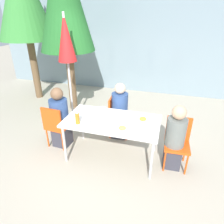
{
  "coord_description": "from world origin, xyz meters",
  "views": [
    {
      "loc": [
        0.83,
        -2.81,
        2.37
      ],
      "look_at": [
        0.0,
        0.0,
        0.9
      ],
      "focal_mm": 32.0,
      "sensor_mm": 36.0,
      "label": 1
    }
  ],
  "objects_px": {
    "closed_umbrella": "(66,44)",
    "chair_left": "(56,124)",
    "person_far": "(120,112)",
    "bottle": "(77,118)",
    "chair_far": "(116,114)",
    "chair_right": "(177,139)",
    "salad_bowl": "(102,110)",
    "person_right": "(175,139)",
    "drinking_cup": "(88,123)",
    "person_left": "(60,119)"
  },
  "relations": [
    {
      "from": "salad_bowl",
      "to": "closed_umbrella",
      "type": "bearing_deg",
      "value": 147.27
    },
    {
      "from": "chair_left",
      "to": "salad_bowl",
      "type": "distance_m",
      "value": 0.91
    },
    {
      "from": "chair_right",
      "to": "drinking_cup",
      "type": "bearing_deg",
      "value": 13.67
    },
    {
      "from": "chair_left",
      "to": "person_left",
      "type": "xyz_separation_m",
      "value": [
        0.06,
        0.08,
        0.07
      ]
    },
    {
      "from": "chair_left",
      "to": "drinking_cup",
      "type": "height_order",
      "value": "same"
    },
    {
      "from": "closed_umbrella",
      "to": "person_far",
      "type": "bearing_deg",
      "value": -8.27
    },
    {
      "from": "chair_left",
      "to": "chair_far",
      "type": "height_order",
      "value": "same"
    },
    {
      "from": "person_right",
      "to": "salad_bowl",
      "type": "xyz_separation_m",
      "value": [
        -1.31,
        0.21,
        0.24
      ]
    },
    {
      "from": "chair_left",
      "to": "drinking_cup",
      "type": "bearing_deg",
      "value": -15.67
    },
    {
      "from": "person_left",
      "to": "closed_umbrella",
      "type": "height_order",
      "value": "closed_umbrella"
    },
    {
      "from": "chair_right",
      "to": "salad_bowl",
      "type": "bearing_deg",
      "value": -7.97
    },
    {
      "from": "chair_left",
      "to": "bottle",
      "type": "relative_size",
      "value": 4.16
    },
    {
      "from": "chair_left",
      "to": "chair_right",
      "type": "distance_m",
      "value": 2.19
    },
    {
      "from": "salad_bowl",
      "to": "bottle",
      "type": "bearing_deg",
      "value": -113.52
    },
    {
      "from": "chair_left",
      "to": "person_right",
      "type": "distance_m",
      "value": 2.14
    },
    {
      "from": "chair_right",
      "to": "person_right",
      "type": "relative_size",
      "value": 0.75
    },
    {
      "from": "chair_left",
      "to": "bottle",
      "type": "xyz_separation_m",
      "value": [
        0.6,
        -0.27,
        0.35
      ]
    },
    {
      "from": "person_far",
      "to": "closed_umbrella",
      "type": "height_order",
      "value": "closed_umbrella"
    },
    {
      "from": "closed_umbrella",
      "to": "salad_bowl",
      "type": "bearing_deg",
      "value": -32.73
    },
    {
      "from": "drinking_cup",
      "to": "bottle",
      "type": "bearing_deg",
      "value": 176.42
    },
    {
      "from": "closed_umbrella",
      "to": "chair_right",
      "type": "bearing_deg",
      "value": -17.52
    },
    {
      "from": "person_left",
      "to": "drinking_cup",
      "type": "bearing_deg",
      "value": -22.16
    },
    {
      "from": "chair_far",
      "to": "chair_left",
      "type": "bearing_deg",
      "value": -56.86
    },
    {
      "from": "person_left",
      "to": "salad_bowl",
      "type": "relative_size",
      "value": 6.01
    },
    {
      "from": "chair_right",
      "to": "bottle",
      "type": "relative_size",
      "value": 4.16
    },
    {
      "from": "closed_umbrella",
      "to": "chair_left",
      "type": "bearing_deg",
      "value": -84.37
    },
    {
      "from": "person_left",
      "to": "bottle",
      "type": "bearing_deg",
      "value": -28.32
    },
    {
      "from": "person_right",
      "to": "chair_far",
      "type": "bearing_deg",
      "value": -32.64
    },
    {
      "from": "chair_left",
      "to": "chair_far",
      "type": "distance_m",
      "value": 1.21
    },
    {
      "from": "bottle",
      "to": "salad_bowl",
      "type": "relative_size",
      "value": 1.04
    },
    {
      "from": "chair_right",
      "to": "salad_bowl",
      "type": "height_order",
      "value": "chair_right"
    },
    {
      "from": "chair_far",
      "to": "bottle",
      "type": "distance_m",
      "value": 1.12
    },
    {
      "from": "person_far",
      "to": "person_right",
      "type": "bearing_deg",
      "value": 56.23
    },
    {
      "from": "chair_left",
      "to": "chair_far",
      "type": "relative_size",
      "value": 1.0
    },
    {
      "from": "chair_left",
      "to": "drinking_cup",
      "type": "distance_m",
      "value": 0.88
    },
    {
      "from": "chair_far",
      "to": "closed_umbrella",
      "type": "xyz_separation_m",
      "value": [
        -1.06,
        0.12,
        1.32
      ]
    },
    {
      "from": "chair_far",
      "to": "bottle",
      "type": "xyz_separation_m",
      "value": [
        -0.38,
        -0.99,
        0.35
      ]
    },
    {
      "from": "person_right",
      "to": "chair_far",
      "type": "xyz_separation_m",
      "value": [
        -1.17,
        0.68,
        -0.05
      ]
    },
    {
      "from": "salad_bowl",
      "to": "person_left",
      "type": "bearing_deg",
      "value": -166.75
    },
    {
      "from": "person_left",
      "to": "bottle",
      "type": "distance_m",
      "value": 0.7
    },
    {
      "from": "chair_right",
      "to": "closed_umbrella",
      "type": "relative_size",
      "value": 0.36
    },
    {
      "from": "chair_right",
      "to": "closed_umbrella",
      "type": "xyz_separation_m",
      "value": [
        -2.27,
        0.72,
        1.32
      ]
    },
    {
      "from": "bottle",
      "to": "chair_right",
      "type": "bearing_deg",
      "value": 14.02
    },
    {
      "from": "closed_umbrella",
      "to": "drinking_cup",
      "type": "xyz_separation_m",
      "value": [
        0.86,
        -1.13,
        -1.02
      ]
    },
    {
      "from": "closed_umbrella",
      "to": "drinking_cup",
      "type": "distance_m",
      "value": 1.74
    },
    {
      "from": "person_far",
      "to": "bottle",
      "type": "xyz_separation_m",
      "value": [
        -0.46,
        -0.95,
        0.29
      ]
    },
    {
      "from": "drinking_cup",
      "to": "chair_right",
      "type": "bearing_deg",
      "value": 16.12
    },
    {
      "from": "chair_right",
      "to": "chair_far",
      "type": "bearing_deg",
      "value": -28.62
    },
    {
      "from": "chair_far",
      "to": "closed_umbrella",
      "type": "relative_size",
      "value": 0.36
    },
    {
      "from": "person_right",
      "to": "person_far",
      "type": "xyz_separation_m",
      "value": [
        -1.08,
        0.63,
        0.02
      ]
    }
  ]
}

